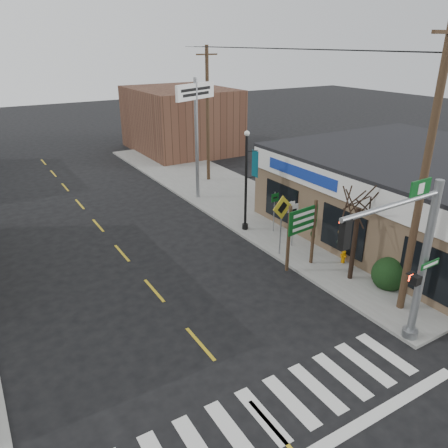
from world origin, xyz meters
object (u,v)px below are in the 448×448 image
lamp_post (247,174)px  utility_pole_near (425,173)px  traffic_signal_pole (413,251)px  fire_hydrant (343,256)px  utility_pole_far (208,114)px  bare_tree (360,195)px  dance_center_sign (196,110)px  guide_sign (302,227)px

lamp_post → utility_pole_near: bearing=-79.3°
traffic_signal_pole → fire_hydrant: 6.54m
traffic_signal_pole → utility_pole_far: 20.02m
lamp_post → utility_pole_near: 9.58m
fire_hydrant → bare_tree: 3.70m
fire_hydrant → dance_center_sign: dance_center_sign is taller
guide_sign → traffic_signal_pole: bearing=-103.8°
traffic_signal_pole → utility_pole_far: utility_pole_far is taller
lamp_post → bare_tree: lamp_post is taller
bare_tree → lamp_post: bearing=97.3°
lamp_post → utility_pole_near: utility_pole_near is taller
bare_tree → utility_pole_near: utility_pole_near is taller
guide_sign → fire_hydrant: (1.97, -0.71, -1.61)m
traffic_signal_pole → guide_sign: traffic_signal_pole is taller
guide_sign → lamp_post: lamp_post is taller
lamp_post → bare_tree: (0.86, -6.70, 0.70)m
traffic_signal_pole → utility_pole_near: 2.97m
lamp_post → utility_pole_far: size_ratio=0.58×
guide_sign → utility_pole_near: (1.20, -4.46, 3.32)m
traffic_signal_pole → lamp_post: traffic_signal_pole is taller
traffic_signal_pole → fire_hydrant: (2.68, 5.10, -3.10)m
fire_hydrant → utility_pole_far: 15.19m
guide_sign → dance_center_sign: 11.33m
guide_sign → utility_pole_far: (3.06, 13.81, 2.73)m
bare_tree → dance_center_sign: bearing=92.9°
dance_center_sign → utility_pole_far: 4.04m
fire_hydrant → dance_center_sign: size_ratio=0.08×
fire_hydrant → lamp_post: 6.38m
lamp_post → bare_tree: 6.80m
utility_pole_near → dance_center_sign: bearing=89.7°
fire_hydrant → lamp_post: lamp_post is taller
guide_sign → fire_hydrant: size_ratio=4.87×
lamp_post → traffic_signal_pole: bearing=-90.2°
traffic_signal_pole → guide_sign: 6.04m
guide_sign → lamp_post: size_ratio=0.58×
fire_hydrant → bare_tree: bare_tree is taller
traffic_signal_pole → bare_tree: size_ratio=1.20×
utility_pole_near → lamp_post: bearing=92.6°
utility_pole_near → utility_pole_far: size_ratio=1.13×
dance_center_sign → utility_pole_near: (0.64, -15.20, -0.24)m
traffic_signal_pole → bare_tree: traffic_signal_pole is taller
bare_tree → utility_pole_near: size_ratio=0.47×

